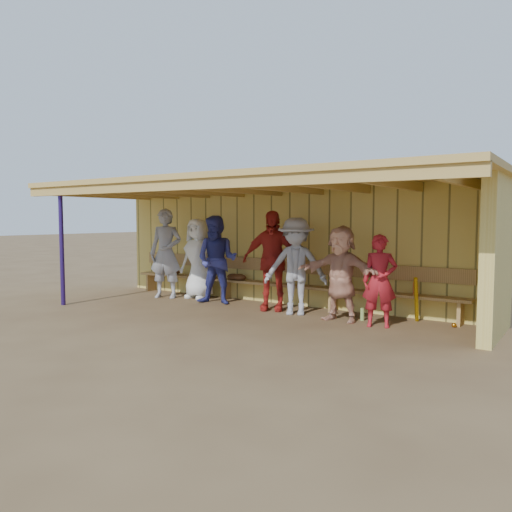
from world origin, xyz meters
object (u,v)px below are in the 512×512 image
at_px(player_e, 296,266).
at_px(player_f, 341,273).
at_px(player_d, 272,261).
at_px(player_a, 166,253).
at_px(player_g, 380,281).
at_px(bench, 277,279).
at_px(player_c, 217,260).
at_px(player_b, 198,259).

bearing_deg(player_e, player_f, -27.72).
bearing_deg(player_d, player_a, 159.81).
distance_m(player_a, player_d, 2.76).
height_order(player_e, player_g, player_e).
relative_size(player_f, bench, 0.22).
bearing_deg(player_c, player_f, -19.29).
height_order(player_a, player_f, player_a).
bearing_deg(player_b, player_d, -7.26).
bearing_deg(player_f, bench, 159.10).
bearing_deg(player_g, player_c, 158.22).
height_order(player_d, player_g, player_d).
distance_m(player_d, player_f, 1.56).
xyz_separation_m(player_e, player_f, (0.93, -0.07, -0.07)).
height_order(player_b, bench, player_b).
xyz_separation_m(player_a, player_f, (4.30, -0.15, -0.17)).
height_order(player_a, player_e, player_a).
bearing_deg(player_g, bench, 142.74).
bearing_deg(player_d, player_f, -28.46).
bearing_deg(player_d, player_g, -28.26).
distance_m(player_e, player_g, 1.67).
distance_m(player_c, player_f, 2.85).
bearing_deg(player_d, player_e, -33.23).
xyz_separation_m(player_a, player_g, (5.02, -0.23, -0.24)).
bearing_deg(player_f, player_g, -3.64).
relative_size(player_d, player_f, 1.16).
height_order(player_a, bench, player_a).
distance_m(player_a, player_c, 1.45).
bearing_deg(player_a, player_g, -24.36).
xyz_separation_m(player_e, player_g, (1.66, -0.15, -0.14)).
distance_m(player_a, bench, 2.64).
distance_m(player_a, player_g, 5.04).
bearing_deg(player_f, player_b, 175.43).
xyz_separation_m(player_a, player_c, (1.45, 0.00, -0.08)).
xyz_separation_m(player_b, player_f, (3.65, -0.49, -0.06)).
height_order(player_c, player_f, player_c).
distance_m(player_a, player_e, 3.37).
distance_m(player_a, player_f, 4.30).
relative_size(player_f, player_g, 1.09).
xyz_separation_m(player_g, bench, (-2.51, 0.88, -0.23)).
relative_size(player_b, player_g, 1.17).
height_order(player_b, player_d, player_d).
height_order(player_c, player_e, player_c).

